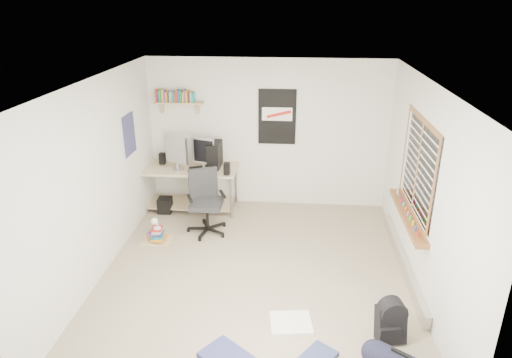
# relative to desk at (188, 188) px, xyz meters

# --- Properties ---
(floor) EXTENTS (4.00, 4.50, 0.01)m
(floor) POSITION_rel_desk_xyz_m (1.33, -1.88, -0.37)
(floor) COLOR gray
(floor) RESTS_ON ground
(ceiling) EXTENTS (4.00, 4.50, 0.01)m
(ceiling) POSITION_rel_desk_xyz_m (1.33, -1.88, 2.14)
(ceiling) COLOR white
(ceiling) RESTS_ON ground
(back_wall) EXTENTS (4.00, 0.01, 2.50)m
(back_wall) POSITION_rel_desk_xyz_m (1.33, 0.37, 0.89)
(back_wall) COLOR silver
(back_wall) RESTS_ON ground
(left_wall) EXTENTS (0.01, 4.50, 2.50)m
(left_wall) POSITION_rel_desk_xyz_m (-0.67, -1.88, 0.89)
(left_wall) COLOR silver
(left_wall) RESTS_ON ground
(right_wall) EXTENTS (0.01, 4.50, 2.50)m
(right_wall) POSITION_rel_desk_xyz_m (3.34, -1.88, 0.89)
(right_wall) COLOR silver
(right_wall) RESTS_ON ground
(desk) EXTENTS (1.84, 1.25, 0.77)m
(desk) POSITION_rel_desk_xyz_m (0.00, 0.00, 0.00)
(desk) COLOR #C2B486
(desk) RESTS_ON floor
(monitor_left) EXTENTS (0.41, 0.28, 0.45)m
(monitor_left) POSITION_rel_desk_xyz_m (-0.10, -0.14, 0.63)
(monitor_left) COLOR #BAB9BF
(monitor_left) RESTS_ON desk
(monitor_right) EXTENTS (0.40, 0.20, 0.42)m
(monitor_right) POSITION_rel_desk_xyz_m (0.32, -0.10, 0.62)
(monitor_right) COLOR #B5B5BA
(monitor_right) RESTS_ON desk
(pc_tower) EXTENTS (0.21, 0.41, 0.42)m
(pc_tower) POSITION_rel_desk_xyz_m (0.49, 0.01, 0.62)
(pc_tower) COLOR black
(pc_tower) RESTS_ON desk
(keyboard) EXTENTS (0.43, 0.28, 0.02)m
(keyboard) POSITION_rel_desk_xyz_m (0.28, -0.07, 0.42)
(keyboard) COLOR black
(keyboard) RESTS_ON desk
(speaker_left) EXTENTS (0.10, 0.10, 0.19)m
(speaker_left) POSITION_rel_desk_xyz_m (-0.42, 0.07, 0.50)
(speaker_left) COLOR black
(speaker_left) RESTS_ON desk
(speaker_right) EXTENTS (0.10, 0.10, 0.19)m
(speaker_right) POSITION_rel_desk_xyz_m (0.73, -0.31, 0.50)
(speaker_right) COLOR black
(speaker_right) RESTS_ON desk
(office_chair) EXTENTS (0.84, 0.84, 0.99)m
(office_chair) POSITION_rel_desk_xyz_m (0.49, -0.81, 0.12)
(office_chair) COLOR #252527
(office_chair) RESTS_ON floor
(wall_shelf) EXTENTS (0.80, 0.22, 0.24)m
(wall_shelf) POSITION_rel_desk_xyz_m (-0.12, 0.26, 1.42)
(wall_shelf) COLOR tan
(wall_shelf) RESTS_ON back_wall
(poster_back_wall) EXTENTS (0.62, 0.03, 0.92)m
(poster_back_wall) POSITION_rel_desk_xyz_m (1.48, 0.35, 1.19)
(poster_back_wall) COLOR black
(poster_back_wall) RESTS_ON back_wall
(poster_left_wall) EXTENTS (0.02, 0.42, 0.60)m
(poster_left_wall) POSITION_rel_desk_xyz_m (-0.65, -0.68, 1.14)
(poster_left_wall) COLOR navy
(poster_left_wall) RESTS_ON left_wall
(window) EXTENTS (0.10, 1.50, 1.26)m
(window) POSITION_rel_desk_xyz_m (3.28, -1.58, 1.08)
(window) COLOR brown
(window) RESTS_ON right_wall
(baseboard_heater) EXTENTS (0.08, 2.50, 0.18)m
(baseboard_heater) POSITION_rel_desk_xyz_m (3.29, -1.58, -0.28)
(baseboard_heater) COLOR #B7B2A8
(baseboard_heater) RESTS_ON floor
(backpack) EXTENTS (0.34, 0.29, 0.39)m
(backpack) POSITION_rel_desk_xyz_m (2.85, -2.99, -0.16)
(backpack) COLOR black
(backpack) RESTS_ON floor
(tshirt) EXTENTS (0.51, 0.45, 0.04)m
(tshirt) POSITION_rel_desk_xyz_m (1.81, -2.85, -0.34)
(tshirt) COLOR silver
(tshirt) RESTS_ON floor
(jeans_b) EXTENTS (0.44, 0.45, 0.05)m
(jeans_b) POSITION_rel_desk_xyz_m (2.09, -3.35, -0.34)
(jeans_b) COLOR navy
(jeans_b) RESTS_ON floor
(book_stack) EXTENTS (0.49, 0.45, 0.27)m
(book_stack) POSITION_rel_desk_xyz_m (-0.21, -1.14, -0.22)
(book_stack) COLOR brown
(book_stack) RESTS_ON floor
(desk_lamp) EXTENTS (0.12, 0.19, 0.19)m
(desk_lamp) POSITION_rel_desk_xyz_m (-0.19, -1.16, 0.02)
(desk_lamp) COLOR white
(desk_lamp) RESTS_ON book_stack
(subwoofer) EXTENTS (0.23, 0.23, 0.25)m
(subwoofer) POSITION_rel_desk_xyz_m (-0.35, -0.21, -0.22)
(subwoofer) COLOR black
(subwoofer) RESTS_ON floor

